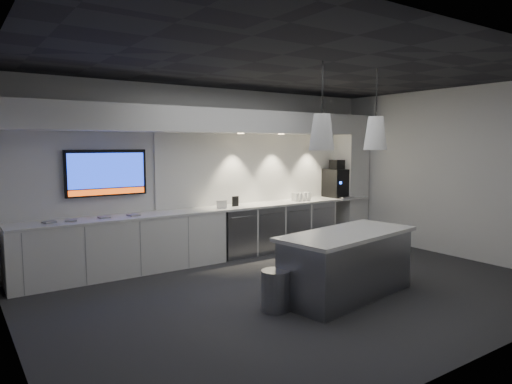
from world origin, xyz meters
TOP-DOWN VIEW (x-y plane):
  - floor at (0.00, 0.00)m, footprint 7.00×7.00m
  - ceiling at (0.00, 0.00)m, footprint 7.00×7.00m
  - wall_back at (0.00, 2.50)m, footprint 7.00×0.00m
  - wall_front at (0.00, -2.50)m, footprint 7.00×0.00m
  - wall_left at (-3.50, 0.00)m, footprint 0.00×7.00m
  - wall_right at (3.50, 0.00)m, footprint 0.00×7.00m
  - back_counter at (0.00, 2.17)m, footprint 6.80×0.65m
  - left_base_cabinets at (-1.75, 2.17)m, footprint 3.30×0.63m
  - fridge_unit_a at (0.25, 2.17)m, footprint 0.60×0.61m
  - fridge_unit_b at (0.88, 2.17)m, footprint 0.60×0.61m
  - fridge_unit_c at (1.51, 2.17)m, footprint 0.60×0.61m
  - fridge_unit_d at (2.14, 2.17)m, footprint 0.60×0.61m
  - backsplash at (1.20, 2.48)m, footprint 4.60×0.03m
  - soffit at (0.00, 2.20)m, footprint 6.90×0.60m
  - column at (3.20, 2.20)m, footprint 0.55×0.55m
  - wall_tv at (-1.90, 2.45)m, footprint 1.25×0.07m
  - island at (0.34, -0.53)m, footprint 2.15×1.19m
  - bin at (-0.76, -0.42)m, footprint 0.42×0.42m
  - coffee_machine at (2.80, 2.20)m, footprint 0.44×0.61m
  - sign_black at (0.28, 2.17)m, footprint 0.14×0.04m
  - sign_white at (-0.06, 2.06)m, footprint 0.18×0.06m
  - cup_cluster at (1.77, 2.12)m, footprint 0.40×0.19m
  - tray_a at (-2.81, 2.17)m, footprint 0.20×0.20m
  - tray_b at (-2.51, 2.16)m, footprint 0.20×0.20m
  - tray_c at (-2.04, 2.17)m, footprint 0.17×0.17m
  - tray_d at (-1.60, 2.13)m, footprint 0.19×0.19m
  - pendant_left at (-0.15, -0.53)m, footprint 0.31×0.31m
  - pendant_right at (0.82, -0.53)m, footprint 0.31×0.31m

SIDE VIEW (x-z plane):
  - floor at x=0.00m, z-range 0.00..0.00m
  - bin at x=-0.76m, z-range 0.00..0.49m
  - fridge_unit_a at x=0.25m, z-range 0.00..0.85m
  - fridge_unit_b at x=0.88m, z-range 0.00..0.85m
  - fridge_unit_c at x=1.51m, z-range 0.00..0.85m
  - fridge_unit_d at x=2.14m, z-range 0.00..0.85m
  - left_base_cabinets at x=-1.75m, z-range 0.00..0.86m
  - island at x=0.34m, z-range 0.00..0.87m
  - back_counter at x=0.00m, z-range 0.86..0.90m
  - tray_a at x=-2.81m, z-range 0.90..0.92m
  - tray_b at x=-2.51m, z-range 0.90..0.92m
  - tray_c at x=-2.04m, z-range 0.90..0.92m
  - tray_d at x=-1.60m, z-range 0.90..0.92m
  - sign_white at x=-0.06m, z-range 0.90..1.04m
  - cup_cluster at x=1.77m, z-range 0.90..1.06m
  - sign_black at x=0.28m, z-range 0.90..1.08m
  - coffee_machine at x=2.80m, z-range 0.83..1.61m
  - column at x=3.20m, z-range 0.00..2.60m
  - wall_back at x=0.00m, z-range -2.00..5.00m
  - wall_front at x=0.00m, z-range -2.00..5.00m
  - wall_left at x=-3.50m, z-range -2.00..5.00m
  - wall_right at x=3.50m, z-range -2.00..5.00m
  - backsplash at x=1.20m, z-range 0.90..2.20m
  - wall_tv at x=-1.90m, z-range 1.20..1.92m
  - pendant_left at x=-0.15m, z-range 1.58..2.72m
  - pendant_right at x=0.82m, z-range 1.58..2.72m
  - soffit at x=0.00m, z-range 2.20..2.60m
  - ceiling at x=0.00m, z-range 3.00..3.00m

